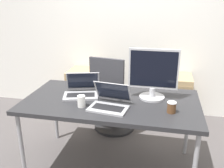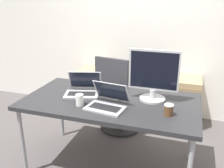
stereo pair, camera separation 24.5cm
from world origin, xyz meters
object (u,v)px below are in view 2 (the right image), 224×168
at_px(laptop_right, 107,102).
at_px(mouse, 120,98).
at_px(coffee_cup_white, 80,100).
at_px(laptop_left, 83,89).
at_px(cabinet_right, 184,101).
at_px(monitor, 154,76).
at_px(office_chair, 118,104).
at_px(coffee_cup_brown, 169,110).
at_px(cabinet_left, 92,90).

bearing_deg(laptop_right, mouse, 71.12).
distance_m(mouse, coffee_cup_white, 0.41).
bearing_deg(laptop_left, mouse, -4.82).
relative_size(cabinet_right, monitor, 1.36).
distance_m(office_chair, laptop_left, 0.83).
bearing_deg(coffee_cup_brown, mouse, 158.04).
bearing_deg(laptop_left, monitor, 5.11).
bearing_deg(coffee_cup_white, mouse, 36.82).
xyz_separation_m(laptop_right, mouse, (0.07, 0.20, -0.03)).
bearing_deg(cabinet_left, monitor, -44.74).
distance_m(office_chair, laptop_right, 1.03).
bearing_deg(cabinet_left, laptop_left, -71.83).
distance_m(cabinet_right, laptop_left, 1.60).
xyz_separation_m(office_chair, cabinet_right, (0.82, 0.46, -0.04)).
relative_size(cabinet_left, laptop_right, 1.82).
distance_m(cabinet_left, monitor, 1.68).
relative_size(office_chair, coffee_cup_brown, 10.50).
relative_size(cabinet_left, mouse, 9.64).
bearing_deg(monitor, mouse, -161.70).
relative_size(cabinet_right, laptop_right, 1.82).
bearing_deg(monitor, laptop_left, -174.89).
bearing_deg(coffee_cup_brown, coffee_cup_white, -176.70).
relative_size(laptop_left, mouse, 5.60).
bearing_deg(office_chair, laptop_left, -105.15).
bearing_deg(cabinet_left, laptop_right, -62.28).
height_order(office_chair, laptop_left, office_chair).
bearing_deg(cabinet_right, coffee_cup_brown, -94.40).
xyz_separation_m(mouse, coffee_cup_white, (-0.32, -0.24, 0.04)).
relative_size(cabinet_left, coffee_cup_white, 6.27).
bearing_deg(cabinet_right, cabinet_left, 180.00).
height_order(laptop_right, coffee_cup_brown, laptop_right).
bearing_deg(mouse, cabinet_right, 63.39).
xyz_separation_m(office_chair, laptop_right, (0.16, -0.92, 0.43)).
height_order(office_chair, coffee_cup_white, office_chair).
xyz_separation_m(cabinet_right, mouse, (-0.59, -1.18, 0.45)).
bearing_deg(coffee_cup_white, office_chair, 84.48).
xyz_separation_m(monitor, coffee_cup_brown, (0.19, -0.30, -0.19)).
bearing_deg(coffee_cup_brown, cabinet_right, 85.60).
bearing_deg(office_chair, laptop_right, -79.88).
distance_m(office_chair, mouse, 0.86).
height_order(cabinet_right, mouse, mouse).
xyz_separation_m(office_chair, monitor, (0.53, -0.62, 0.63)).
xyz_separation_m(laptop_left, coffee_cup_white, (0.09, -0.28, 0.01)).
bearing_deg(monitor, coffee_cup_brown, -57.75).
bearing_deg(monitor, laptop_right, -141.03).
distance_m(cabinet_right, laptop_right, 1.60).
distance_m(monitor, mouse, 0.39).
relative_size(laptop_right, coffee_cup_brown, 3.74).
bearing_deg(coffee_cup_brown, laptop_right, -179.78).
height_order(cabinet_left, coffee_cup_brown, coffee_cup_brown).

